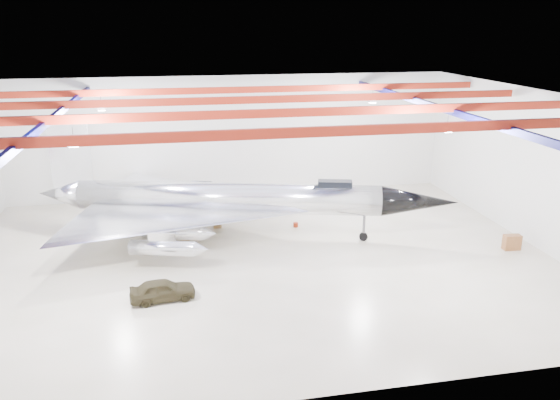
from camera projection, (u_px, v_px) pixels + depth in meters
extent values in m
plane|color=#B7AE91|center=(257.00, 258.00, 37.43)|extent=(40.00, 40.00, 0.00)
plane|color=silver|center=(232.00, 137.00, 49.74)|extent=(40.00, 0.00, 40.00)
plane|color=silver|center=(530.00, 167.00, 39.37)|extent=(0.00, 30.00, 30.00)
plane|color=#0A0F38|center=(255.00, 97.00, 34.04)|extent=(40.00, 40.00, 0.00)
cube|color=maroon|center=(283.00, 133.00, 25.82)|extent=(39.50, 0.25, 0.50)
cube|color=maroon|center=(263.00, 114.00, 31.42)|extent=(39.50, 0.25, 0.50)
cube|color=maroon|center=(249.00, 100.00, 37.03)|extent=(39.50, 0.25, 0.50)
cube|color=maroon|center=(238.00, 90.00, 42.63)|extent=(39.50, 0.25, 0.50)
cube|color=#0B0C47|center=(54.00, 117.00, 32.14)|extent=(0.25, 29.50, 0.40)
cube|color=#0B0C47|center=(432.00, 106.00, 36.50)|extent=(0.25, 29.50, 0.40)
cube|color=silver|center=(74.00, 143.00, 27.02)|extent=(0.55, 0.55, 0.25)
cube|color=silver|center=(447.00, 129.00, 30.66)|extent=(0.55, 0.55, 0.25)
cube|color=silver|center=(102.00, 108.00, 38.23)|extent=(0.55, 0.55, 0.25)
cube|color=silver|center=(372.00, 101.00, 41.86)|extent=(0.55, 0.55, 0.25)
cylinder|color=silver|center=(228.00, 198.00, 40.21)|extent=(22.07, 7.97, 2.23)
cone|color=black|center=(420.00, 202.00, 39.25)|extent=(5.95, 3.61, 2.23)
cone|color=silver|center=(60.00, 194.00, 41.09)|extent=(3.81, 3.02, 2.23)
cube|color=silver|center=(70.00, 157.00, 40.12)|extent=(3.04, 0.94, 5.01)
cube|color=black|center=(335.00, 184.00, 39.31)|extent=(2.60, 1.50, 0.56)
cylinder|color=silver|center=(162.00, 248.00, 35.11)|extent=(4.34, 2.07, 1.00)
cylinder|color=silver|center=(174.00, 232.00, 37.75)|extent=(4.34, 2.07, 1.00)
cylinder|color=silver|center=(195.00, 202.00, 44.09)|extent=(4.34, 2.07, 1.00)
cylinder|color=silver|center=(202.00, 192.00, 46.73)|extent=(4.34, 2.07, 1.00)
cylinder|color=#59595B|center=(364.00, 228.00, 40.17)|extent=(0.20, 0.20, 2.00)
cylinder|color=black|center=(363.00, 237.00, 40.38)|extent=(0.67, 0.40, 0.62)
cylinder|color=#59595B|center=(161.00, 237.00, 38.53)|extent=(0.20, 0.20, 2.00)
cylinder|color=black|center=(161.00, 246.00, 38.74)|extent=(0.67, 0.40, 0.62)
cylinder|color=#59595B|center=(180.00, 211.00, 43.81)|extent=(0.20, 0.20, 2.00)
cylinder|color=black|center=(180.00, 219.00, 44.02)|extent=(0.67, 0.40, 0.62)
imported|color=#322C19|center=(163.00, 290.00, 31.58)|extent=(3.89, 1.90, 1.28)
cube|color=brown|center=(512.00, 242.00, 38.71)|extent=(1.24, 0.68, 1.10)
cube|color=olive|center=(185.00, 240.00, 40.09)|extent=(0.72, 0.65, 0.42)
cube|color=maroon|center=(249.00, 210.00, 46.65)|extent=(0.44, 0.37, 0.29)
cube|color=olive|center=(289.00, 210.00, 46.48)|extent=(0.55, 0.45, 0.38)
cylinder|color=maroon|center=(296.00, 225.00, 43.14)|extent=(0.47, 0.47, 0.35)
cube|color=olive|center=(218.00, 225.00, 42.98)|extent=(0.63, 0.50, 0.43)
cylinder|color=#59595B|center=(234.00, 208.00, 47.09)|extent=(0.50, 0.50, 0.39)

